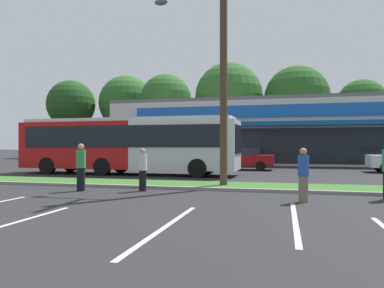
# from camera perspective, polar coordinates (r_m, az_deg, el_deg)

# --- Properties ---
(grass_median) EXTENTS (56.00, 2.20, 0.12)m
(grass_median) POSITION_cam_1_polar(r_m,az_deg,el_deg) (15.72, -6.05, -6.16)
(grass_median) COLOR #386B28
(grass_median) RESTS_ON ground_plane
(curb_lip) EXTENTS (56.00, 0.24, 0.12)m
(curb_lip) POSITION_cam_1_polar(r_m,az_deg,el_deg) (14.58, -7.71, -6.63)
(curb_lip) COLOR gray
(curb_lip) RESTS_ON ground_plane
(parking_stripe_2) EXTENTS (0.12, 4.80, 0.01)m
(parking_stripe_2) POSITION_cam_1_polar(r_m,az_deg,el_deg) (8.75, -27.62, -11.31)
(parking_stripe_2) COLOR silver
(parking_stripe_2) RESTS_ON ground_plane
(parking_stripe_3) EXTENTS (0.12, 4.80, 0.01)m
(parking_stripe_3) POSITION_cam_1_polar(r_m,az_deg,el_deg) (7.82, -4.13, -12.68)
(parking_stripe_3) COLOR silver
(parking_stripe_3) RESTS_ON ground_plane
(parking_stripe_4) EXTENTS (0.12, 4.80, 0.01)m
(parking_stripe_4) POSITION_cam_1_polar(r_m,az_deg,el_deg) (8.75, 15.73, -11.32)
(parking_stripe_4) COLOR silver
(parking_stripe_4) RESTS_ON ground_plane
(storefront_building) EXTENTS (27.42, 12.73, 5.81)m
(storefront_building) POSITION_cam_1_polar(r_m,az_deg,el_deg) (36.43, 11.24, 1.72)
(storefront_building) COLOR beige
(storefront_building) RESTS_ON ground_plane
(tree_far_left) EXTENTS (6.59, 6.59, 10.67)m
(tree_far_left) POSITION_cam_1_polar(r_m,az_deg,el_deg) (53.75, -18.29, 5.86)
(tree_far_left) COLOR #473323
(tree_far_left) RESTS_ON ground_plane
(tree_left) EXTENTS (7.60, 7.60, 11.45)m
(tree_left) POSITION_cam_1_polar(r_m,az_deg,el_deg) (52.48, -10.17, 6.31)
(tree_left) COLOR #473323
(tree_left) RESTS_ON ground_plane
(tree_mid_left) EXTENTS (6.42, 6.42, 10.65)m
(tree_mid_left) POSITION_cam_1_polar(r_m,az_deg,el_deg) (46.54, -4.08, 6.87)
(tree_mid_left) COLOR #473323
(tree_mid_left) RESTS_ON ground_plane
(tree_mid) EXTENTS (8.38, 8.38, 11.95)m
(tree_mid) POSITION_cam_1_polar(r_m,az_deg,el_deg) (46.14, 5.74, 7.35)
(tree_mid) COLOR #473323
(tree_mid) RESTS_ON ground_plane
(tree_mid_right) EXTENTS (7.66, 7.66, 11.07)m
(tree_mid_right) POSITION_cam_1_polar(r_m,az_deg,el_deg) (45.31, 15.99, 6.83)
(tree_mid_right) COLOR #473323
(tree_mid_right) RESTS_ON ground_plane
(tree_right) EXTENTS (5.71, 5.71, 9.38)m
(tree_right) POSITION_cam_1_polar(r_m,az_deg,el_deg) (47.31, 24.92, 5.66)
(tree_right) COLOR #473323
(tree_right) RESTS_ON ground_plane
(utility_pole) EXTENTS (3.03, 2.40, 10.78)m
(utility_pole) POSITION_cam_1_polar(r_m,az_deg,el_deg) (15.19, 4.41, 15.26)
(utility_pole) COLOR #4C3826
(utility_pole) RESTS_ON ground_plane
(city_bus) EXTENTS (13.00, 2.83, 3.25)m
(city_bus) POSITION_cam_1_polar(r_m,az_deg,el_deg) (21.66, -10.01, -0.00)
(city_bus) COLOR #B71414
(city_bus) RESTS_ON ground_plane
(car_1) EXTENTS (4.42, 2.00, 1.49)m
(car_1) POSITION_cam_1_polar(r_m,az_deg,el_deg) (25.62, 7.77, -2.26)
(car_1) COLOR maroon
(car_1) RESTS_ON ground_plane
(car_3) EXTENTS (4.23, 1.90, 1.54)m
(car_3) POSITION_cam_1_polar(r_m,az_deg,el_deg) (27.49, -7.60, -2.08)
(car_3) COLOR silver
(car_3) RESTS_ON ground_plane
(pedestrian_near_bench) EXTENTS (0.32, 0.32, 1.58)m
(pedestrian_near_bench) POSITION_cam_1_polar(r_m,az_deg,el_deg) (13.69, -7.68, -3.97)
(pedestrian_near_bench) COLOR black
(pedestrian_near_bench) RESTS_ON ground_plane
(pedestrian_by_pole) EXTENTS (0.33, 0.33, 1.61)m
(pedestrian_by_pole) POSITION_cam_1_polar(r_m,az_deg,el_deg) (11.43, 16.92, -4.62)
(pedestrian_by_pole) COLOR #726651
(pedestrian_by_pole) RESTS_ON ground_plane
(pedestrian_far) EXTENTS (0.35, 0.35, 1.76)m
(pedestrian_far) POSITION_cam_1_polar(r_m,az_deg,el_deg) (14.20, -16.89, -3.47)
(pedestrian_far) COLOR black
(pedestrian_far) RESTS_ON ground_plane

